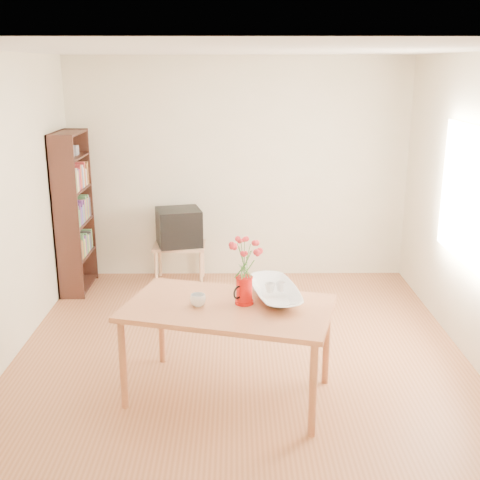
{
  "coord_description": "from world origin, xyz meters",
  "views": [
    {
      "loc": [
        -0.04,
        -4.8,
        2.49
      ],
      "look_at": [
        0.0,
        0.3,
        1.0
      ],
      "focal_mm": 45.0,
      "sensor_mm": 36.0,
      "label": 1
    }
  ],
  "objects_px": {
    "table": "(228,315)",
    "television": "(179,226)",
    "pitcher": "(244,291)",
    "bowl": "(275,268)",
    "mug": "(198,300)"
  },
  "relations": [
    {
      "from": "pitcher",
      "to": "television",
      "type": "distance_m",
      "value": 2.65
    },
    {
      "from": "mug",
      "to": "table",
      "type": "bearing_deg",
      "value": -162.81
    },
    {
      "from": "pitcher",
      "to": "bowl",
      "type": "bearing_deg",
      "value": 66.62
    },
    {
      "from": "bowl",
      "to": "mug",
      "type": "bearing_deg",
      "value": -163.34
    },
    {
      "from": "mug",
      "to": "television",
      "type": "relative_size",
      "value": 0.2
    },
    {
      "from": "pitcher",
      "to": "television",
      "type": "relative_size",
      "value": 0.37
    },
    {
      "from": "mug",
      "to": "television",
      "type": "xyz_separation_m",
      "value": [
        -0.38,
        2.6,
        -0.12
      ]
    },
    {
      "from": "table",
      "to": "television",
      "type": "relative_size",
      "value": 2.93
    },
    {
      "from": "mug",
      "to": "bowl",
      "type": "bearing_deg",
      "value": -147.75
    },
    {
      "from": "mug",
      "to": "bowl",
      "type": "height_order",
      "value": "bowl"
    },
    {
      "from": "mug",
      "to": "television",
      "type": "height_order",
      "value": "television"
    },
    {
      "from": "pitcher",
      "to": "bowl",
      "type": "relative_size",
      "value": 0.43
    },
    {
      "from": "television",
      "to": "pitcher",
      "type": "bearing_deg",
      "value": -88.35
    },
    {
      "from": "pitcher",
      "to": "table",
      "type": "bearing_deg",
      "value": -121.26
    },
    {
      "from": "television",
      "to": "table",
      "type": "bearing_deg",
      "value": -91.08
    }
  ]
}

